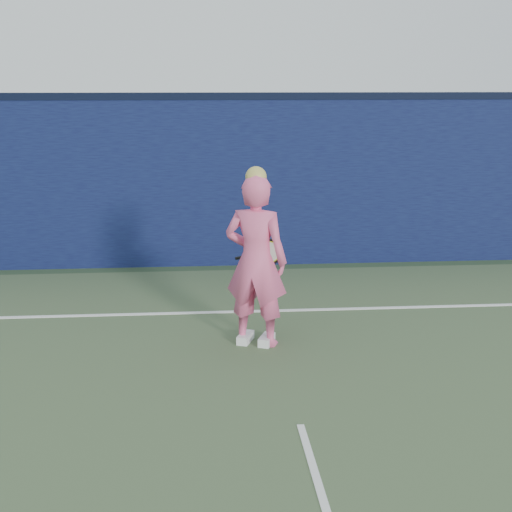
{
  "coord_description": "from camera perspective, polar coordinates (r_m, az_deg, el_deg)",
  "views": [
    {
      "loc": [
        -0.8,
        -4.32,
        2.77
      ],
      "look_at": [
        -0.21,
        2.93,
        0.98
      ],
      "focal_mm": 50.0,
      "sensor_mm": 36.0,
      "label": 1
    }
  ],
  "objects": [
    {
      "name": "ground",
      "position": [
        5.2,
        5.21,
        -18.44
      ],
      "size": [
        80.0,
        80.0,
        0.0
      ],
      "primitive_type": "plane",
      "color": "#273D26",
      "rests_on": "ground"
    },
    {
      "name": "wall_cap",
      "position": [
        10.85,
        -0.42,
        12.68
      ],
      "size": [
        24.0,
        0.42,
        0.1
      ],
      "primitive_type": "cube",
      "color": "black",
      "rests_on": "backstop_wall"
    },
    {
      "name": "racket",
      "position": [
        7.91,
        0.87,
        0.28
      ],
      "size": [
        0.53,
        0.25,
        0.3
      ],
      "rotation": [
        0.0,
        0.0,
        -0.49
      ],
      "color": "black",
      "rests_on": "ground"
    },
    {
      "name": "player",
      "position": [
        7.5,
        0.0,
        -0.38
      ],
      "size": [
        0.79,
        0.65,
        1.92
      ],
      "rotation": [
        0.0,
        0.0,
        2.77
      ],
      "color": "#EF5D8E",
      "rests_on": "ground"
    },
    {
      "name": "backstop_wall",
      "position": [
        10.96,
        -0.41,
        5.87
      ],
      "size": [
        24.0,
        0.4,
        2.5
      ],
      "primitive_type": "cube",
      "color": "#0C0F36",
      "rests_on": "ground"
    }
  ]
}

